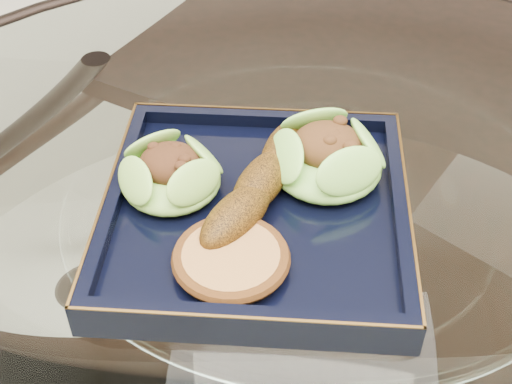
# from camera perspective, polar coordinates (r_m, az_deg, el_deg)

# --- Properties ---
(dining_table) EXTENTS (1.13, 1.13, 0.77)m
(dining_table) POSITION_cam_1_polar(r_m,az_deg,el_deg) (0.77, 3.87, -12.28)
(dining_table) COLOR white
(dining_table) RESTS_ON ground
(dining_chair) EXTENTS (0.60, 0.60, 1.07)m
(dining_chair) POSITION_cam_1_polar(r_m,az_deg,el_deg) (1.18, 8.64, 9.82)
(dining_chair) COLOR black
(dining_chair) RESTS_ON ground
(navy_plate) EXTENTS (0.28, 0.28, 0.02)m
(navy_plate) POSITION_cam_1_polar(r_m,az_deg,el_deg) (0.64, 0.00, -1.98)
(navy_plate) COLOR black
(navy_plate) RESTS_ON dining_table
(lettuce_wrap_left) EXTENTS (0.12, 0.12, 0.03)m
(lettuce_wrap_left) POSITION_cam_1_polar(r_m,az_deg,el_deg) (0.65, -6.82, 1.26)
(lettuce_wrap_left) COLOR #6EA42F
(lettuce_wrap_left) RESTS_ON navy_plate
(lettuce_wrap_right) EXTENTS (0.11, 0.11, 0.04)m
(lettuce_wrap_right) POSITION_cam_1_polar(r_m,az_deg,el_deg) (0.66, 5.65, 2.58)
(lettuce_wrap_right) COLOR #67B033
(lettuce_wrap_right) RESTS_ON navy_plate
(roasted_plantain) EXTENTS (0.10, 0.18, 0.03)m
(roasted_plantain) POSITION_cam_1_polar(r_m,az_deg,el_deg) (0.64, 0.44, 0.85)
(roasted_plantain) COLOR #5D3609
(roasted_plantain) RESTS_ON navy_plate
(crumb_patty) EXTENTS (0.11, 0.11, 0.02)m
(crumb_patty) POSITION_cam_1_polar(r_m,az_deg,el_deg) (0.58, -2.01, -5.47)
(crumb_patty) COLOR #B2733B
(crumb_patty) RESTS_ON navy_plate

